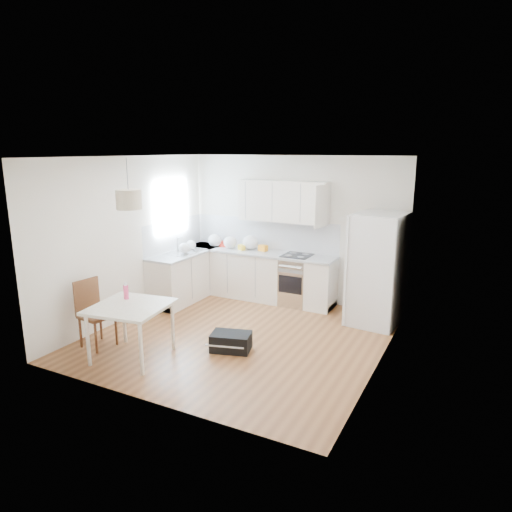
{
  "coord_description": "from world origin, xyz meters",
  "views": [
    {
      "loc": [
        3.2,
        -5.71,
        2.8
      ],
      "look_at": [
        0.08,
        0.4,
        1.19
      ],
      "focal_mm": 32.0,
      "sensor_mm": 36.0,
      "label": 1
    }
  ],
  "objects_px": {
    "dining_chair": "(97,314)",
    "gym_bag": "(231,342)",
    "refrigerator": "(379,269)",
    "dining_table": "(131,311)"
  },
  "relations": [
    {
      "from": "dining_table",
      "to": "gym_bag",
      "type": "relative_size",
      "value": 1.96
    },
    {
      "from": "refrigerator",
      "to": "dining_table",
      "type": "xyz_separation_m",
      "value": [
        -2.68,
        -2.85,
        -0.24
      ]
    },
    {
      "from": "dining_chair",
      "to": "gym_bag",
      "type": "bearing_deg",
      "value": 29.98
    },
    {
      "from": "refrigerator",
      "to": "gym_bag",
      "type": "relative_size",
      "value": 3.29
    },
    {
      "from": "refrigerator",
      "to": "dining_chair",
      "type": "xyz_separation_m",
      "value": [
        -3.38,
        -2.79,
        -0.42
      ]
    },
    {
      "from": "dining_chair",
      "to": "gym_bag",
      "type": "height_order",
      "value": "dining_chair"
    },
    {
      "from": "dining_table",
      "to": "dining_chair",
      "type": "distance_m",
      "value": 0.73
    },
    {
      "from": "dining_chair",
      "to": "gym_bag",
      "type": "distance_m",
      "value": 1.97
    },
    {
      "from": "dining_table",
      "to": "gym_bag",
      "type": "distance_m",
      "value": 1.46
    },
    {
      "from": "refrigerator",
      "to": "gym_bag",
      "type": "bearing_deg",
      "value": -122.63
    }
  ]
}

